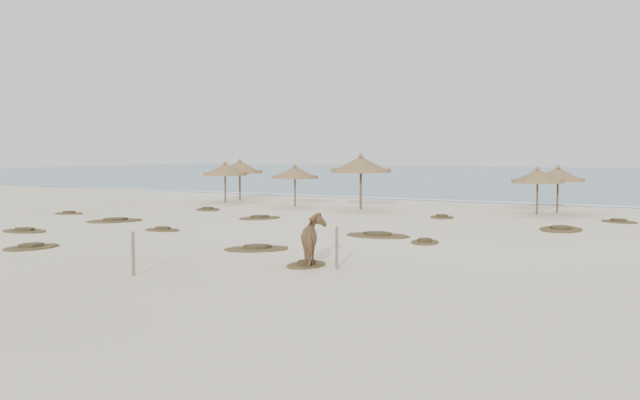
# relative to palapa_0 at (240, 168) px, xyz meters

# --- Properties ---
(ground) EXTENTS (160.00, 160.00, 0.00)m
(ground) POSITION_rel_palapa_0_xyz_m (12.01, -18.98, -2.19)
(ground) COLOR #F9E9CD
(ground) RESTS_ON ground
(ocean) EXTENTS (200.00, 100.00, 0.01)m
(ocean) POSITION_rel_palapa_0_xyz_m (12.01, 56.02, -2.18)
(ocean) COLOR #29567C
(ocean) RESTS_ON ground
(foam_line) EXTENTS (70.00, 0.60, 0.01)m
(foam_line) POSITION_rel_palapa_0_xyz_m (12.01, 7.02, -2.18)
(foam_line) COLOR silver
(foam_line) RESTS_ON ground
(palapa_0) EXTENTS (3.04, 3.04, 2.82)m
(palapa_0) POSITION_rel_palapa_0_xyz_m (0.00, 0.00, 0.00)
(palapa_0) COLOR brown
(palapa_0) RESTS_ON ground
(palapa_1) EXTENTS (3.54, 3.54, 2.67)m
(palapa_1) POSITION_rel_palapa_0_xyz_m (0.03, -1.64, -0.12)
(palapa_1) COLOR brown
(palapa_1) RESTS_ON ground
(palapa_2) EXTENTS (3.14, 3.14, 2.57)m
(palapa_2) POSITION_rel_palapa_0_xyz_m (5.68, -2.32, -0.19)
(palapa_2) COLOR brown
(palapa_2) RESTS_ON ground
(palapa_3) EXTENTS (4.34, 4.34, 3.21)m
(palapa_3) POSITION_rel_palapa_0_xyz_m (9.95, -2.14, 0.30)
(palapa_3) COLOR brown
(palapa_3) RESTS_ON ground
(palapa_4) EXTENTS (3.17, 3.17, 2.54)m
(palapa_4) POSITION_rel_palapa_0_xyz_m (19.44, -0.68, -0.21)
(palapa_4) COLOR brown
(palapa_4) RESTS_ON ground
(palapa_5) EXTENTS (3.29, 3.29, 2.60)m
(palapa_5) POSITION_rel_palapa_0_xyz_m (20.16, 0.93, -0.17)
(palapa_5) COLOR brown
(palapa_5) RESTS_ON ground
(horse) EXTENTS (1.61, 1.92, 1.49)m
(horse) POSITION_rel_palapa_0_xyz_m (17.43, -20.55, -1.44)
(horse) COLOR olive
(horse) RESTS_ON ground
(fence_post_near) EXTENTS (0.10, 0.10, 1.18)m
(fence_post_near) POSITION_rel_palapa_0_xyz_m (14.12, -24.49, -1.59)
(fence_post_near) COLOR #6E6253
(fence_post_near) RESTS_ON ground
(fence_post_far) EXTENTS (0.11, 0.11, 1.18)m
(fence_post_far) POSITION_rel_palapa_0_xyz_m (18.33, -20.85, -1.59)
(fence_post_far) COLOR #6E6253
(fence_post_far) RESTS_ON ground
(scrub_0) EXTENTS (2.09, 1.38, 0.16)m
(scrub_0) POSITION_rel_palapa_0_xyz_m (2.86, -19.06, -2.14)
(scrub_0) COLOR brown
(scrub_0) RESTS_ON ground
(scrub_1) EXTENTS (2.77, 3.15, 0.16)m
(scrub_1) POSITION_rel_palapa_0_xyz_m (2.96, -14.12, -2.14)
(scrub_1) COLOR brown
(scrub_1) RESTS_ON ground
(scrub_2) EXTENTS (1.64, 1.11, 0.16)m
(scrub_2) POSITION_rel_palapa_0_xyz_m (7.53, -15.97, -2.14)
(scrub_2) COLOR brown
(scrub_2) RESTS_ON ground
(scrub_3) EXTENTS (2.63, 1.73, 0.16)m
(scrub_3) POSITION_rel_palapa_0_xyz_m (16.16, -13.37, -2.14)
(scrub_3) COLOR brown
(scrub_3) RESTS_ON ground
(scrub_4) EXTENTS (1.38, 1.76, 0.16)m
(scrub_4) POSITION_rel_palapa_0_xyz_m (18.48, -14.34, -2.14)
(scrub_4) COLOR brown
(scrub_4) RESTS_ON ground
(scrub_5) EXTENTS (1.98, 2.83, 0.16)m
(scrub_5) POSITION_rel_palapa_0_xyz_m (21.96, -7.62, -2.14)
(scrub_5) COLOR brown
(scrub_5) RESTS_ON ground
(scrub_6) EXTENTS (2.32, 2.42, 0.16)m
(scrub_6) POSITION_rel_palapa_0_xyz_m (2.74, -6.87, -2.14)
(scrub_6) COLOR brown
(scrub_6) RESTS_ON ground
(scrub_7) EXTENTS (1.78, 2.08, 0.16)m
(scrub_7) POSITION_rel_palapa_0_xyz_m (15.75, -4.86, -2.14)
(scrub_7) COLOR brown
(scrub_7) RESTS_ON ground
(scrub_8) EXTENTS (1.78, 1.43, 0.16)m
(scrub_8) POSITION_rel_palapa_0_xyz_m (-2.03, -12.46, -2.14)
(scrub_8) COLOR brown
(scrub_8) RESTS_ON ground
(scrub_9) EXTENTS (2.58, 2.57, 0.16)m
(scrub_9) POSITION_rel_palapa_0_xyz_m (14.19, -18.77, -2.14)
(scrub_9) COLOR brown
(scrub_9) RESTS_ON ground
(scrub_10) EXTENTS (2.18, 1.99, 0.16)m
(scrub_10) POSITION_rel_palapa_0_xyz_m (23.68, -2.98, -2.14)
(scrub_10) COLOR brown
(scrub_10) RESTS_ON ground
(scrub_11) EXTENTS (1.45, 2.10, 0.16)m
(scrub_11) POSITION_rel_palapa_0_xyz_m (7.25, -22.24, -2.14)
(scrub_11) COLOR brown
(scrub_11) RESTS_ON ground
(scrub_12) EXTENTS (1.01, 1.54, 0.16)m
(scrub_12) POSITION_rel_palapa_0_xyz_m (17.35, -20.86, -2.14)
(scrub_12) COLOR brown
(scrub_12) RESTS_ON ground
(scrub_13) EXTENTS (2.17, 2.64, 0.16)m
(scrub_13) POSITION_rel_palapa_0_xyz_m (8.13, -9.68, -2.14)
(scrub_13) COLOR brown
(scrub_13) RESTS_ON ground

